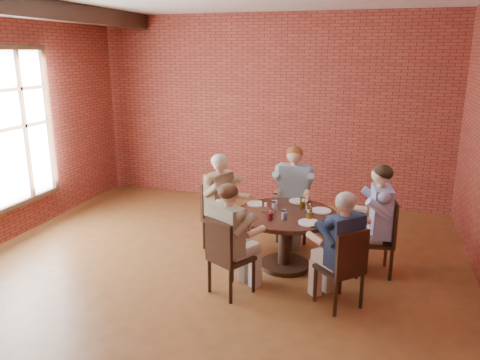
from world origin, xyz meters
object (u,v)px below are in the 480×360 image
(chair_c, at_px, (218,212))
(diner_c, at_px, (222,202))
(chair_a, at_px, (382,234))
(diner_d, at_px, (231,239))
(chair_e, at_px, (345,266))
(smartphone, at_px, (313,225))
(chair_b, at_px, (293,203))
(dining_table, at_px, (286,229))
(chair_d, at_px, (226,254))
(diner_b, at_px, (293,194))
(diner_e, at_px, (340,250))
(diner_a, at_px, (375,220))

(chair_c, distance_m, diner_c, 0.19)
(chair_a, relative_size, diner_c, 0.72)
(chair_c, height_order, diner_d, diner_d)
(chair_c, bearing_deg, chair_a, -74.99)
(chair_e, relative_size, smartphone, 5.92)
(chair_c, bearing_deg, chair_b, -34.08)
(dining_table, xyz_separation_m, chair_c, (-1.06, 0.40, -0.01))
(dining_table, relative_size, chair_d, 1.38)
(dining_table, xyz_separation_m, smartphone, (0.39, -0.34, 0.23))
(diner_b, bearing_deg, chair_c, -154.01)
(chair_c, relative_size, diner_e, 0.73)
(diner_c, bearing_deg, chair_c, 90.00)
(diner_a, xyz_separation_m, diner_e, (-0.34, -0.93, -0.05))
(diner_b, height_order, diner_d, diner_b)
(diner_e, bearing_deg, diner_d, -40.98)
(diner_b, bearing_deg, diner_c, -150.29)
(chair_e, bearing_deg, smartphone, -93.32)
(diner_a, height_order, diner_d, diner_a)
(chair_a, relative_size, diner_b, 0.70)
(chair_c, xyz_separation_m, chair_e, (1.87, -1.23, -0.01))
(diner_c, distance_m, chair_d, 1.37)
(diner_b, relative_size, diner_c, 1.03)
(diner_a, bearing_deg, chair_b, -136.49)
(diner_c, xyz_separation_m, diner_d, (0.51, -1.21, -0.02))
(chair_a, distance_m, diner_e, 1.05)
(diner_b, xyz_separation_m, chair_d, (-0.42, -1.90, -0.19))
(dining_table, relative_size, diner_d, 0.97)
(dining_table, xyz_separation_m, diner_d, (-0.47, -0.84, 0.13))
(diner_e, bearing_deg, chair_a, -158.90)
(diner_b, relative_size, diner_d, 1.06)
(dining_table, relative_size, diner_b, 0.92)
(diner_b, relative_size, chair_e, 1.51)
(chair_e, xyz_separation_m, diner_e, (-0.06, 0.06, 0.15))
(chair_d, height_order, diner_e, diner_e)
(dining_table, relative_size, chair_b, 1.32)
(chair_d, bearing_deg, chair_a, -117.97)
(chair_d, bearing_deg, chair_b, -72.43)
(chair_e, xyz_separation_m, smartphone, (-0.42, 0.48, 0.25))
(diner_b, bearing_deg, chair_a, -37.70)
(diner_e, relative_size, smartphone, 8.40)
(diner_b, height_order, smartphone, diner_b)
(smartphone, bearing_deg, chair_a, 14.15)
(diner_c, relative_size, diner_d, 1.03)
(diner_a, relative_size, diner_e, 1.07)
(diner_e, bearing_deg, chair_d, -37.76)
(diner_a, height_order, diner_c, diner_a)
(smartphone, bearing_deg, diner_a, 16.82)
(diner_e, bearing_deg, smartphone, -93.82)
(diner_e, distance_m, smartphone, 0.56)
(diner_a, height_order, diner_e, diner_a)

